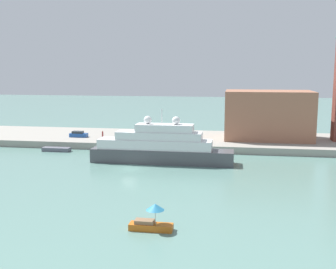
# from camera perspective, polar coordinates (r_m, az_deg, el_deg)

# --- Properties ---
(ground) EXTENTS (400.00, 400.00, 0.00)m
(ground) POSITION_cam_1_polar(r_m,az_deg,el_deg) (72.47, -5.40, -4.79)
(ground) COLOR slate
(quay_dock) EXTENTS (110.00, 22.46, 1.50)m
(quay_dock) POSITION_cam_1_polar(r_m,az_deg,el_deg) (98.36, -1.37, -0.68)
(quay_dock) COLOR gray
(quay_dock) RESTS_ON ground
(large_yacht) EXTENTS (26.43, 4.58, 10.08)m
(large_yacht) POSITION_cam_1_polar(r_m,az_deg,el_deg) (76.70, -1.13, -1.77)
(large_yacht) COLOR #4C4C51
(large_yacht) RESTS_ON ground
(small_motorboat) EXTENTS (4.73, 1.97, 2.98)m
(small_motorboat) POSITION_cam_1_polar(r_m,az_deg,el_deg) (45.33, -2.27, -11.70)
(small_motorboat) COLOR #C66019
(small_motorboat) RESTS_ON ground
(work_barge) EXTENTS (5.94, 1.77, 0.82)m
(work_barge) POSITION_cam_1_polar(r_m,az_deg,el_deg) (90.98, -15.13, -1.99)
(work_barge) COLOR #595966
(work_barge) RESTS_ON ground
(harbor_building) EXTENTS (19.31, 12.01, 10.94)m
(harbor_building) POSITION_cam_1_polar(r_m,az_deg,el_deg) (96.87, 13.64, 2.64)
(harbor_building) COLOR #9E664C
(harbor_building) RESTS_ON quay_dock
(parked_car) EXTENTS (4.12, 1.73, 1.40)m
(parked_car) POSITION_cam_1_polar(r_m,az_deg,el_deg) (99.35, -12.23, 0.01)
(parked_car) COLOR #1E4C99
(parked_car) RESTS_ON quay_dock
(person_figure) EXTENTS (0.36, 0.36, 1.57)m
(person_figure) POSITION_cam_1_polar(r_m,az_deg,el_deg) (97.88, -9.00, 0.04)
(person_figure) COLOR maroon
(person_figure) RESTS_ON quay_dock
(mooring_bollard) EXTENTS (0.53, 0.53, 0.65)m
(mooring_bollard) POSITION_cam_1_polar(r_m,az_deg,el_deg) (89.08, -3.36, -0.99)
(mooring_bollard) COLOR black
(mooring_bollard) RESTS_ON quay_dock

